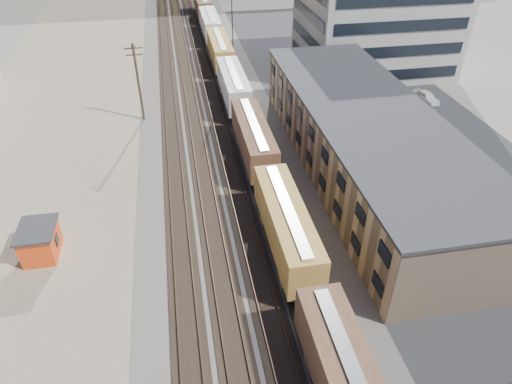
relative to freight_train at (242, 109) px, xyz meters
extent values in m
cube|color=#4C4742|center=(-3.80, 13.13, -2.76)|extent=(18.00, 200.00, 0.06)
cube|color=#87745D|center=(-23.80, 3.13, -2.78)|extent=(24.00, 180.00, 0.03)
cube|color=#232326|center=(18.20, -1.87, -2.77)|extent=(26.00, 120.00, 0.04)
cube|color=black|center=(-8.80, 13.13, -2.69)|extent=(2.60, 200.00, 0.08)
cube|color=#38281E|center=(-9.52, 13.13, -2.57)|extent=(0.08, 200.00, 0.16)
cube|color=#38281E|center=(-8.08, 13.13, -2.57)|extent=(0.08, 200.00, 0.16)
cube|color=black|center=(-5.80, 13.13, -2.69)|extent=(2.60, 200.00, 0.08)
cube|color=#38281E|center=(-6.52, 13.13, -2.57)|extent=(0.08, 200.00, 0.16)
cube|color=#38281E|center=(-5.08, 13.13, -2.57)|extent=(0.08, 200.00, 0.16)
cube|color=black|center=(-2.80, 13.13, -2.69)|extent=(2.60, 200.00, 0.08)
cube|color=#38281E|center=(-3.52, 13.13, -2.57)|extent=(0.08, 200.00, 0.16)
cube|color=#38281E|center=(-2.08, 13.13, -2.57)|extent=(0.08, 200.00, 0.16)
cube|color=black|center=(0.00, 13.13, -2.69)|extent=(2.60, 200.00, 0.08)
cube|color=#38281E|center=(-0.72, 13.13, -2.57)|extent=(0.08, 200.00, 0.16)
cube|color=#38281E|center=(0.72, 13.13, -2.57)|extent=(0.08, 200.00, 0.16)
cube|color=black|center=(0.00, -32.92, -2.04)|extent=(2.20, 2.20, 0.90)
cube|color=#B7B7B2|center=(0.00, -38.00, 1.89)|extent=(0.90, 12.32, 0.16)
cube|color=black|center=(0.00, -27.87, -2.04)|extent=(2.20, 2.20, 0.90)
cube|color=black|center=(0.00, -17.72, -2.04)|extent=(2.20, 2.20, 0.90)
cube|color=#B48B2F|center=(0.00, -22.80, 0.11)|extent=(3.00, 13.34, 3.40)
cube|color=#B7B7B2|center=(0.00, -22.80, 1.89)|extent=(0.90, 12.33, 0.16)
cube|color=black|center=(0.00, -12.68, -2.04)|extent=(2.20, 2.20, 0.90)
cube|color=black|center=(0.00, -2.52, -2.04)|extent=(2.20, 2.20, 0.90)
cube|color=#49311F|center=(0.00, -7.60, 0.11)|extent=(3.00, 13.34, 3.40)
cube|color=#B7B7B2|center=(0.00, -7.60, 1.89)|extent=(0.90, 12.33, 0.16)
cube|color=black|center=(0.00, 2.52, -2.04)|extent=(2.20, 2.20, 0.90)
cube|color=black|center=(0.00, 12.68, -2.04)|extent=(2.20, 2.20, 0.90)
cube|color=beige|center=(0.00, 7.60, 0.11)|extent=(3.00, 13.34, 3.40)
cube|color=#B7B7B2|center=(0.00, 7.60, 1.89)|extent=(0.90, 12.33, 0.16)
cube|color=black|center=(0.00, 17.73, -2.04)|extent=(2.20, 2.20, 0.90)
cube|color=black|center=(0.00, 27.88, -2.04)|extent=(2.20, 2.20, 0.90)
cube|color=#B48B2F|center=(0.00, 22.80, 0.11)|extent=(3.00, 13.34, 3.40)
cube|color=#B7B7B2|center=(0.00, 22.80, 1.89)|extent=(0.90, 12.32, 0.16)
cube|color=black|center=(0.00, 32.92, -2.04)|extent=(2.20, 2.20, 0.90)
cube|color=black|center=(0.00, 43.07, -2.04)|extent=(2.20, 2.20, 0.90)
cube|color=beige|center=(0.00, 38.00, 0.11)|extent=(3.00, 13.34, 3.40)
cube|color=#B7B7B2|center=(0.00, 38.00, 1.89)|extent=(0.90, 12.32, 0.16)
cube|color=black|center=(0.00, 48.12, -2.04)|extent=(2.20, 2.20, 0.90)
cube|color=black|center=(0.00, 58.27, -2.04)|extent=(2.20, 2.20, 0.90)
cube|color=#49311F|center=(0.00, 53.20, 0.11)|extent=(3.00, 13.34, 3.40)
cube|color=tan|center=(11.20, -11.87, 0.71)|extent=(12.00, 40.00, 7.00)
cube|color=#2D2D30|center=(11.20, -11.87, 4.31)|extent=(12.40, 40.40, 0.30)
cube|color=black|center=(5.15, -11.87, -0.59)|extent=(0.12, 36.00, 1.20)
cube|color=black|center=(5.15, -11.87, 2.41)|extent=(0.12, 36.00, 1.20)
cube|color=#9E998E|center=(24.20, 18.13, 6.21)|extent=(22.00, 18.00, 18.00)
cube|color=black|center=(13.15, 18.13, 6.21)|extent=(0.12, 16.00, 16.00)
cube|color=black|center=(24.20, 9.08, 6.21)|extent=(20.00, 0.12, 16.00)
cylinder|color=#382619|center=(-12.30, 5.13, 2.21)|extent=(0.32, 0.32, 10.00)
cube|color=#382619|center=(-12.30, 5.13, 6.61)|extent=(2.20, 0.14, 0.14)
cube|color=#382619|center=(-12.30, 5.13, 5.81)|extent=(1.90, 0.14, 0.14)
cylinder|color=black|center=(-11.70, 5.13, 6.76)|extent=(0.08, 0.08, 0.22)
cylinder|color=black|center=(2.20, 23.13, 6.21)|extent=(0.16, 0.16, 18.00)
cube|color=#E54415|center=(-20.39, -19.47, -1.47)|extent=(2.68, 3.56, 2.65)
cube|color=#2D2D30|center=(-20.39, -19.47, -0.05)|extent=(3.04, 3.92, 0.22)
cube|color=black|center=(-19.02, -19.48, -1.38)|extent=(0.10, 0.88, 0.88)
imported|color=#171C52|center=(16.12, 1.46, -2.10)|extent=(5.19, 5.06, 1.38)
imported|color=white|center=(26.64, 3.34, -2.01)|extent=(2.72, 4.86, 1.56)
camera|label=1|loc=(-7.87, -51.04, 24.14)|focal=32.00mm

